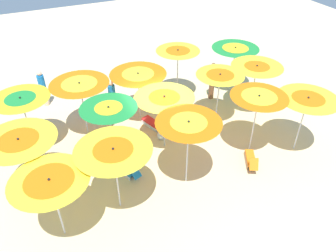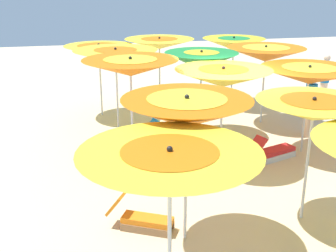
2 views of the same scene
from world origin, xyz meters
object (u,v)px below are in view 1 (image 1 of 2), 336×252
at_px(lounger_2, 251,160).
at_px(beach_umbrella_4, 307,102).
at_px(beach_umbrella_7, 164,102).
at_px(beach_umbrella_8, 220,79).
at_px(beach_umbrella_10, 21,103).
at_px(beach_umbrella_5, 20,144).
at_px(beach_umbrella_2, 188,127).
at_px(beach_umbrella_11, 80,88).
at_px(beachgoer_0, 212,80).
at_px(beach_umbrella_3, 258,102).
at_px(beach_umbrella_14, 235,52).
at_px(beach_umbrella_13, 178,55).
at_px(beach_umbrella_1, 114,154).
at_px(beach_umbrella_6, 109,113).
at_px(beach_umbrella_9, 256,71).
at_px(beachgoer_2, 43,88).
at_px(lounger_1, 126,169).
at_px(beach_ball, 162,135).
at_px(lounger_0, 154,123).
at_px(beach_umbrella_0, 50,185).
at_px(beach_umbrella_12, 138,78).

bearing_deg(lounger_2, beach_umbrella_4, -61.43).
bearing_deg(beach_umbrella_7, beach_umbrella_8, -166.74).
bearing_deg(beach_umbrella_10, beach_umbrella_5, 84.27).
relative_size(beach_umbrella_2, beach_umbrella_11, 1.11).
height_order(beach_umbrella_8, beachgoer_0, beach_umbrella_8).
relative_size(beach_umbrella_3, beach_umbrella_14, 1.12).
distance_m(beach_umbrella_5, lounger_2, 7.66).
bearing_deg(beach_umbrella_13, beachgoer_0, 155.06).
xyz_separation_m(beach_umbrella_1, beach_umbrella_8, (-5.11, -2.71, -0.12)).
relative_size(beach_umbrella_1, beach_umbrella_11, 1.04).
relative_size(beach_umbrella_3, beach_umbrella_5, 1.07).
height_order(beach_umbrella_6, beach_umbrella_11, beach_umbrella_6).
distance_m(beach_umbrella_3, beach_umbrella_9, 2.87).
height_order(beach_umbrella_9, beachgoer_2, beach_umbrella_9).
distance_m(beach_umbrella_7, beach_umbrella_11, 3.28).
xyz_separation_m(beach_umbrella_7, beach_umbrella_13, (-1.97, -2.99, 0.16)).
relative_size(lounger_1, beach_ball, 3.78).
relative_size(lounger_2, beach_ball, 3.41).
distance_m(beach_umbrella_2, beachgoer_0, 5.75).
distance_m(beach_umbrella_5, beach_umbrella_11, 3.47).
height_order(beach_umbrella_3, beach_umbrella_4, beach_umbrella_3).
bearing_deg(beach_umbrella_6, beach_umbrella_10, -35.80).
distance_m(beach_umbrella_8, beach_ball, 3.19).
xyz_separation_m(beach_umbrella_10, beachgoer_2, (-0.85, -2.91, -1.13)).
relative_size(beach_umbrella_8, lounger_1, 1.74).
relative_size(beach_umbrella_11, beachgoer_0, 1.28).
relative_size(beach_umbrella_9, lounger_0, 1.59).
relative_size(beach_umbrella_3, beach_umbrella_8, 1.09).
bearing_deg(lounger_2, beach_umbrella_9, -7.30).
bearing_deg(beach_umbrella_10, beach_umbrella_8, 169.46).
distance_m(beach_umbrella_1, beach_umbrella_6, 2.24).
xyz_separation_m(beach_umbrella_2, beach_umbrella_10, (4.46, -3.98, -0.27)).
distance_m(beach_umbrella_6, beachgoer_2, 5.22).
bearing_deg(lounger_0, beach_umbrella_9, -116.24).
xyz_separation_m(beach_umbrella_0, lounger_0, (-4.33, -3.68, -1.79)).
height_order(beach_umbrella_3, lounger_2, beach_umbrella_3).
bearing_deg(beach_umbrella_6, beach_umbrella_4, 160.28).
distance_m(beach_umbrella_7, beach_umbrella_8, 2.72).
xyz_separation_m(beach_umbrella_12, beach_umbrella_13, (-2.15, -0.82, 0.25)).
bearing_deg(lounger_1, beach_umbrella_9, -97.31).
bearing_deg(beach_umbrella_6, beach_umbrella_5, 10.80).
distance_m(beach_umbrella_0, beach_umbrella_5, 2.03).
xyz_separation_m(beach_umbrella_3, beach_umbrella_13, (0.84, -4.56, -0.01)).
relative_size(beach_umbrella_10, beach_ball, 6.65).
xyz_separation_m(beach_umbrella_0, beach_ball, (-4.30, -2.83, -1.83)).
height_order(beach_umbrella_0, beach_umbrella_11, beach_umbrella_11).
relative_size(lounger_2, beachgoer_2, 0.68).
bearing_deg(beachgoer_0, beach_ball, 171.76).
xyz_separation_m(beach_umbrella_3, beach_umbrella_10, (7.37, -3.54, -0.15)).
bearing_deg(beachgoer_2, beach_umbrella_3, -129.03).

